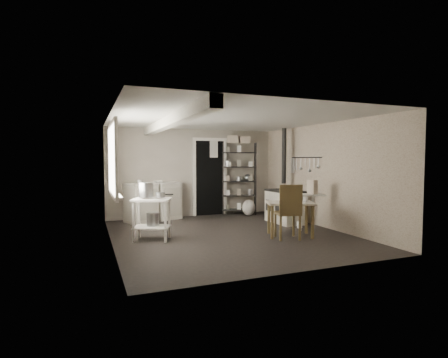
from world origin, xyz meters
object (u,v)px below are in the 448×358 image
object	(u,v)px
prep_table	(152,219)
stockpot	(146,190)
shelf_rack	(239,180)
base_cabinets	(153,202)
work_table	(290,217)
flour_sack	(249,207)
chair	(287,213)
stove	(285,204)

from	to	relation	value
prep_table	stockpot	distance (m)	0.55
stockpot	shelf_rack	size ratio (longest dim) A/B	0.14
base_cabinets	work_table	xyz separation A→B (m)	(2.18, -2.75, -0.08)
stockpot	flour_sack	bearing A→B (deg)	31.59
base_cabinets	prep_table	bearing A→B (deg)	-123.32
prep_table	base_cabinets	xyz separation A→B (m)	(0.40, 2.07, 0.06)
base_cabinets	work_table	size ratio (longest dim) A/B	1.59
base_cabinets	flour_sack	world-z (taller)	base_cabinets
stockpot	base_cabinets	distance (m)	2.15
work_table	chair	world-z (taller)	chair
work_table	chair	distance (m)	0.25
work_table	flour_sack	world-z (taller)	work_table
stockpot	work_table	bearing A→B (deg)	-14.82
prep_table	work_table	distance (m)	2.66
prep_table	stove	bearing A→B (deg)	10.76
prep_table	flour_sack	xyz separation A→B (m)	(2.90, 1.88, -0.16)
prep_table	chair	world-z (taller)	chair
prep_table	flour_sack	size ratio (longest dim) A/B	1.83
stove	flour_sack	world-z (taller)	stove
base_cabinets	shelf_rack	bearing A→B (deg)	-19.40
flour_sack	base_cabinets	bearing A→B (deg)	175.44
stockpot	stove	distance (m)	3.42
prep_table	base_cabinets	world-z (taller)	base_cabinets
shelf_rack	flour_sack	bearing A→B (deg)	-46.22
prep_table	shelf_rack	distance (m)	3.57
stove	work_table	size ratio (longest dim) A/B	1.11
shelf_rack	work_table	distance (m)	2.93
flour_sack	shelf_rack	bearing A→B (deg)	113.27
base_cabinets	flour_sack	size ratio (longest dim) A/B	3.33
base_cabinets	work_table	world-z (taller)	base_cabinets
base_cabinets	shelf_rack	world-z (taller)	shelf_rack
stove	chair	distance (m)	1.67
stockpot	work_table	size ratio (longest dim) A/B	0.31
shelf_rack	flour_sack	xyz separation A→B (m)	(0.14, -0.32, -0.71)
flour_sack	stockpot	bearing A→B (deg)	-148.41
flour_sack	chair	bearing A→B (deg)	-100.14
stockpot	chair	xyz separation A→B (m)	(2.51, -0.87, -0.46)
stockpot	flour_sack	distance (m)	3.59
prep_table	stockpot	xyz separation A→B (m)	(-0.10, 0.03, 0.54)
work_table	prep_table	bearing A→B (deg)	165.36
stockpot	flour_sack	world-z (taller)	stockpot
shelf_rack	chair	distance (m)	3.09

